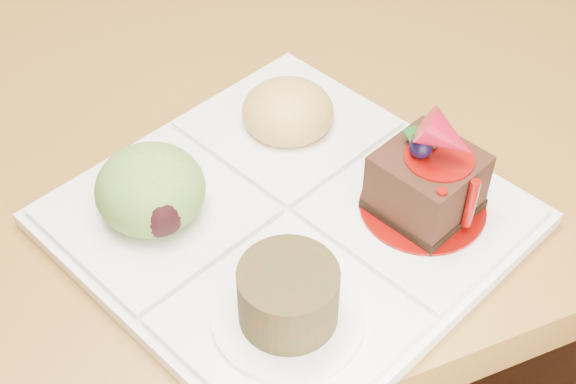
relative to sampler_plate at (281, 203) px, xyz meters
name	(u,v)px	position (x,y,z in m)	size (l,w,h in m)	color
ground	(198,208)	(0.12, 0.75, -0.77)	(6.00, 6.00, 0.00)	#4F2816
sampler_plate	(281,203)	(0.00, 0.00, 0.00)	(0.37, 0.37, 0.11)	white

